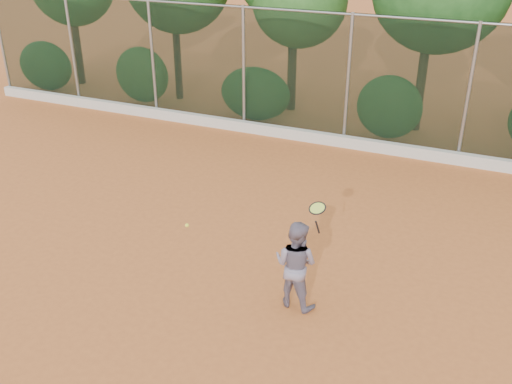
% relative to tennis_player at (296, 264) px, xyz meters
% --- Properties ---
extents(ground, '(80.00, 80.00, 0.00)m').
position_rel_tennis_player_xyz_m(ground, '(-1.21, 0.20, -0.76)').
color(ground, '#B9612B').
rests_on(ground, ground).
extents(concrete_curb, '(24.00, 0.20, 0.30)m').
position_rel_tennis_player_xyz_m(concrete_curb, '(-1.21, 7.02, -0.61)').
color(concrete_curb, beige).
rests_on(concrete_curb, ground).
extents(tennis_player, '(0.81, 0.67, 1.51)m').
position_rel_tennis_player_xyz_m(tennis_player, '(0.00, 0.00, 0.00)').
color(tennis_player, slate).
rests_on(tennis_player, ground).
extents(chainlink_fence, '(24.09, 0.09, 3.50)m').
position_rel_tennis_player_xyz_m(chainlink_fence, '(-1.21, 7.20, 1.10)').
color(chainlink_fence, black).
rests_on(chainlink_fence, ground).
extents(tennis_racket, '(0.32, 0.31, 0.54)m').
position_rel_tennis_player_xyz_m(tennis_racket, '(0.34, -0.12, 1.10)').
color(tennis_racket, black).
rests_on(tennis_racket, ground).
extents(tennis_ball_in_flight, '(0.06, 0.06, 0.06)m').
position_rel_tennis_player_xyz_m(tennis_ball_in_flight, '(-1.72, -0.38, 0.52)').
color(tennis_ball_in_flight, '#F2F838').
rests_on(tennis_ball_in_flight, ground).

